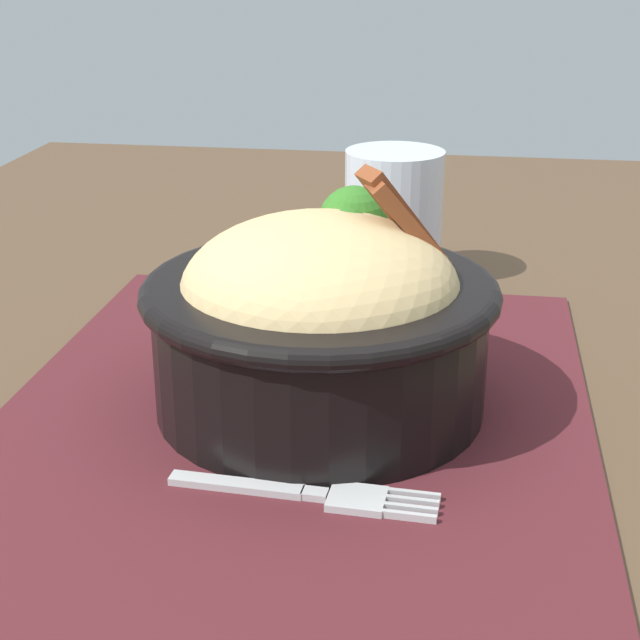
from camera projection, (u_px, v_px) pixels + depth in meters
The scene contains 5 objects.
table at pixel (341, 509), 0.56m from camera, with size 1.32×0.90×0.77m.
placemat at pixel (293, 417), 0.52m from camera, with size 0.41×0.32×0.00m, color #47191E.
bowl at pixel (321, 316), 0.51m from camera, with size 0.19×0.19×0.13m.
fork at pixel (315, 494), 0.44m from camera, with size 0.02×0.13×0.00m.
drinking_glass at pixel (393, 225), 0.71m from camera, with size 0.07×0.07×0.10m.
Camera 1 is at (0.47, 0.06, 1.01)m, focal length 54.40 mm.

